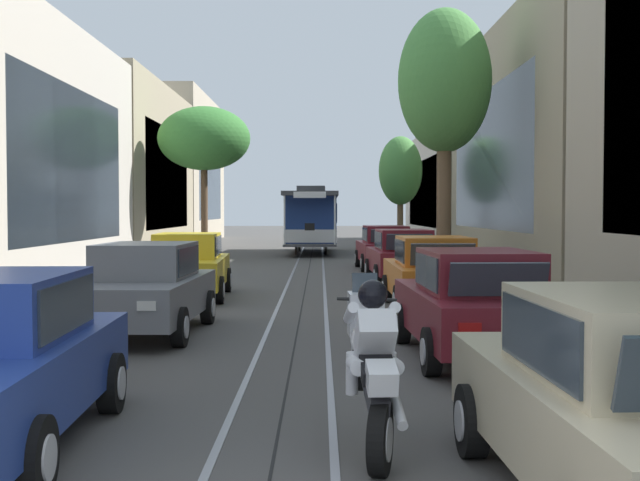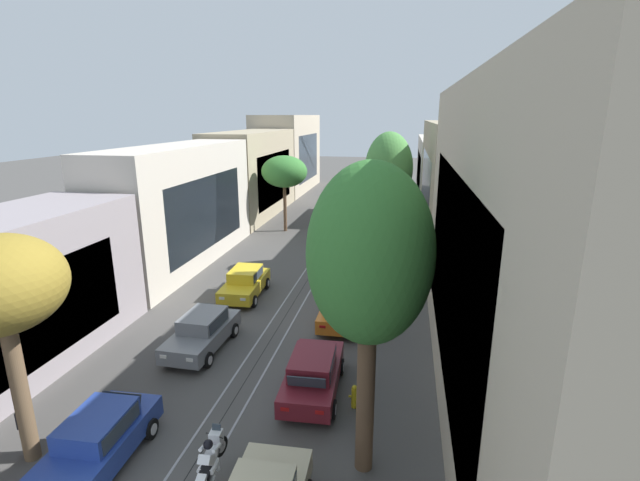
% 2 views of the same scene
% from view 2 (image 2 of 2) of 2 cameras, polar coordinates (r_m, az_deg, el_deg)
% --- Properties ---
extents(ground_plane, '(160.00, 160.00, 0.00)m').
position_cam_2_polar(ground_plane, '(33.17, 0.47, -1.66)').
color(ground_plane, '#4C4947').
extents(trolley_track_rails, '(1.14, 71.47, 0.01)m').
position_cam_2_polar(trolley_track_rails, '(37.29, 1.66, 0.28)').
color(trolley_track_rails, gray).
rests_on(trolley_track_rails, ground).
extents(building_facade_left, '(5.68, 63.17, 9.78)m').
position_cam_2_polar(building_facade_left, '(43.44, -9.92, 7.83)').
color(building_facade_left, gray).
rests_on(building_facade_left, ground).
extents(building_facade_right, '(5.73, 63.17, 10.81)m').
position_cam_2_polar(building_facade_right, '(33.37, 17.97, 5.91)').
color(building_facade_right, '#BCAD93').
rests_on(building_facade_right, ground).
extents(parked_car_blue_near_left, '(2.11, 4.41, 1.58)m').
position_cam_2_polar(parked_car_blue_near_left, '(15.50, -26.16, -21.68)').
color(parked_car_blue_near_left, '#233D93').
rests_on(parked_car_blue_near_left, ground).
extents(parked_car_grey_second_left, '(2.09, 4.40, 1.58)m').
position_cam_2_polar(parked_car_grey_second_left, '(20.51, -14.53, -10.99)').
color(parked_car_grey_second_left, slate).
rests_on(parked_car_grey_second_left, ground).
extents(parked_car_yellow_mid_left, '(2.14, 4.42, 1.58)m').
position_cam_2_polar(parked_car_yellow_mid_left, '(25.62, -9.37, -5.24)').
color(parked_car_yellow_mid_left, gold).
rests_on(parked_car_yellow_mid_left, ground).
extents(parked_car_maroon_second_right, '(2.12, 4.41, 1.58)m').
position_cam_2_polar(parked_car_maroon_second_right, '(17.03, -0.90, -16.31)').
color(parked_car_maroon_second_right, maroon).
rests_on(parked_car_maroon_second_right, ground).
extents(parked_car_orange_mid_right, '(2.02, 4.37, 1.58)m').
position_cam_2_polar(parked_car_orange_mid_right, '(22.20, 2.70, -8.37)').
color(parked_car_orange_mid_right, orange).
rests_on(parked_car_orange_mid_right, ground).
extents(parked_car_maroon_fourth_right, '(2.11, 4.41, 1.58)m').
position_cam_2_polar(parked_car_maroon_fourth_right, '(28.21, 4.53, -3.12)').
color(parked_car_maroon_fourth_right, maroon).
rests_on(parked_car_maroon_fourth_right, ground).
extents(parked_car_maroon_fifth_right, '(2.10, 4.40, 1.58)m').
position_cam_2_polar(parked_car_maroon_fifth_right, '(33.45, 5.41, -0.16)').
color(parked_car_maroon_fifth_right, maroon).
rests_on(parked_car_maroon_fifth_right, ground).
extents(street_tree_kerb_left_second, '(3.91, 3.30, 6.51)m').
position_cam_2_polar(street_tree_kerb_left_second, '(38.90, -4.50, 8.58)').
color(street_tree_kerb_left_second, brown).
rests_on(street_tree_kerb_left_second, ground).
extents(street_tree_kerb_right_near, '(3.25, 2.71, 8.76)m').
position_cam_2_polar(street_tree_kerb_right_near, '(11.51, 6.25, -2.41)').
color(street_tree_kerb_right_near, brown).
rests_on(street_tree_kerb_right_near, ground).
extents(street_tree_kerb_right_second, '(3.07, 3.16, 8.78)m').
position_cam_2_polar(street_tree_kerb_right_second, '(29.86, 8.60, 8.66)').
color(street_tree_kerb_right_second, brown).
rests_on(street_tree_kerb_right_second, ground).
extents(street_tree_kerb_right_mid, '(2.35, 2.56, 6.14)m').
position_cam_2_polar(street_tree_kerb_right_mid, '(47.61, 9.71, 8.57)').
color(street_tree_kerb_right_mid, brown).
rests_on(street_tree_kerb_right_mid, ground).
extents(cable_car_trolley, '(2.66, 9.15, 3.28)m').
position_cam_2_polar(cable_car_trolley, '(44.80, 3.33, 5.01)').
color(cable_car_trolley, navy).
rests_on(cable_car_trolley, ground).
extents(motorcycle_with_rider, '(0.55, 1.94, 1.57)m').
position_cam_2_polar(motorcycle_with_rider, '(13.80, -13.60, -25.41)').
color(motorcycle_with_rider, black).
rests_on(motorcycle_with_rider, ground).
extents(pedestrian_on_left_pavement, '(0.55, 0.33, 1.62)m').
position_cam_2_polar(pedestrian_on_left_pavement, '(16.86, -33.06, -18.98)').
color(pedestrian_on_left_pavement, black).
rests_on(pedestrian_on_left_pavement, ground).
extents(fire_hydrant, '(0.40, 0.22, 0.84)m').
position_cam_2_polar(fire_hydrant, '(16.57, 4.34, -18.89)').
color(fire_hydrant, gold).
rests_on(fire_hydrant, ground).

